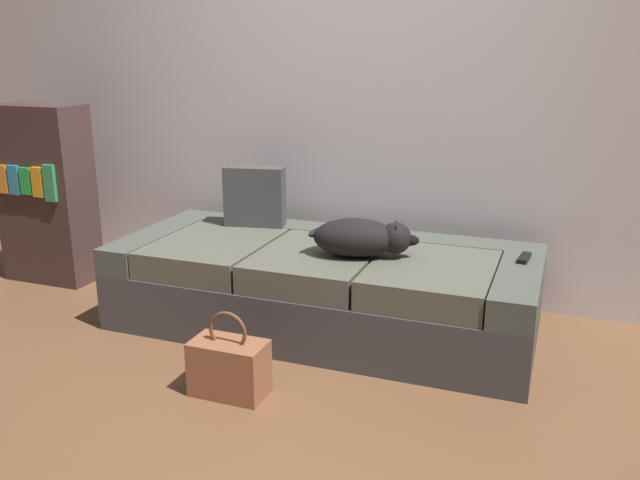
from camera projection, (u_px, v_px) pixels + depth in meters
The scene contains 8 objects.
ground_plane at pixel (229, 428), 2.59m from camera, with size 10.00×10.00×0.00m, color brown.
back_wall at pixel (364, 52), 3.74m from camera, with size 6.40×0.10×2.80m, color silver.
couch at pixel (323, 287), 3.48m from camera, with size 2.16×0.93×0.44m.
dog_dark at pixel (362, 238), 3.24m from camera, with size 0.55×0.32×0.19m.
tv_remote at pixel (524, 258), 3.20m from camera, with size 0.04×0.15×0.02m, color black.
throw_pillow at pixel (255, 196), 3.79m from camera, with size 0.34×0.12×0.34m, color #424141.
handbag at pixel (229, 367), 2.82m from camera, with size 0.32×0.18×0.38m.
bookshelf at pixel (46, 194), 4.12m from camera, with size 0.56×0.30×1.10m.
Camera 1 is at (1.14, -2.01, 1.44)m, focal length 37.24 mm.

